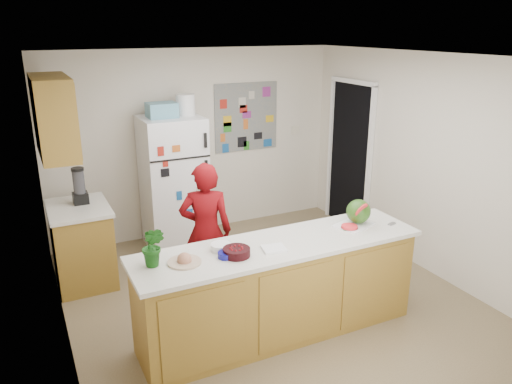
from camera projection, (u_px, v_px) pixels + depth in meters
name	position (u px, v px, depth m)	size (l,w,h in m)	color
floor	(272.00, 303.00, 5.25)	(4.00, 4.50, 0.02)	brown
wall_back	(196.00, 143.00, 6.78)	(4.00, 0.02, 2.50)	beige
wall_left	(53.00, 223.00, 4.02)	(0.02, 4.50, 2.50)	beige
wall_right	(429.00, 165.00, 5.69)	(0.02, 4.50, 2.50)	beige
ceiling	(275.00, 56.00, 4.45)	(4.00, 4.50, 0.02)	white
doorway	(350.00, 157.00, 6.99)	(0.03, 0.85, 2.04)	black
peninsula_base	(279.00, 291.00, 4.60)	(2.60, 0.62, 0.88)	brown
peninsula_top	(280.00, 245.00, 4.45)	(2.68, 0.70, 0.04)	silver
side_counter_base	(82.00, 246.00, 5.56)	(0.60, 0.80, 0.86)	brown
side_counter_top	(78.00, 208.00, 5.42)	(0.64, 0.84, 0.04)	silver
upper_cabinets	(54.00, 116.00, 5.00)	(0.35, 1.00, 0.80)	brown
refrigerator	(174.00, 183.00, 6.40)	(0.75, 0.70, 1.70)	silver
fridge_top_bin	(162.00, 110.00, 6.06)	(0.35, 0.28, 0.18)	#5999B2
photo_collage	(246.00, 117.00, 6.98)	(0.95, 0.01, 0.95)	slate
person	(206.00, 232.00, 5.15)	(0.54, 0.35, 1.48)	#69070B
blender_appliance	(79.00, 187.00, 5.45)	(0.13, 0.13, 0.38)	black
cutting_board	(354.00, 225.00, 4.84)	(0.36, 0.27, 0.01)	white
watermelon	(358.00, 211.00, 4.84)	(0.24, 0.24, 0.24)	#17590D
watermelon_slice	(349.00, 227.00, 4.75)	(0.15, 0.15, 0.02)	red
cherry_bowl	(237.00, 252.00, 4.19)	(0.23, 0.23, 0.07)	black
white_bowl	(221.00, 247.00, 4.30)	(0.18, 0.18, 0.06)	silver
cobalt_bowl	(226.00, 255.00, 4.17)	(0.13, 0.13, 0.05)	navy
plate	(184.00, 262.00, 4.08)	(0.28, 0.28, 0.02)	beige
paper_towel	(274.00, 249.00, 4.32)	(0.20, 0.18, 0.02)	white
keys	(392.00, 224.00, 4.87)	(0.09, 0.04, 0.01)	gray
potted_plant	(153.00, 246.00, 3.97)	(0.19, 0.15, 0.35)	#0F480E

